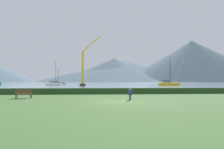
# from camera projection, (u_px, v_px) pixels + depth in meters

# --- Properties ---
(ground_plane) EXTENTS (1000.00, 1000.00, 0.00)m
(ground_plane) POSITION_uv_depth(u_px,v_px,m) (120.00, 102.00, 18.41)
(ground_plane) COLOR #3D602D
(harbor_water) EXTENTS (320.00, 246.00, 0.00)m
(harbor_water) POSITION_uv_depth(u_px,v_px,m) (99.00, 83.00, 154.95)
(harbor_water) COLOR #8499A8
(harbor_water) RESTS_ON ground_plane
(hedge_line) EXTENTS (80.00, 1.20, 0.81)m
(hedge_line) POSITION_uv_depth(u_px,v_px,m) (111.00, 91.00, 29.39)
(hedge_line) COLOR #284C23
(hedge_line) RESTS_ON ground_plane
(sailboat_slip_0) EXTENTS (7.94, 3.39, 10.26)m
(sailboat_slip_0) POSITION_uv_depth(u_px,v_px,m) (169.00, 83.00, 95.73)
(sailboat_slip_0) COLOR navy
(sailboat_slip_0) RESTS_ON harbor_water
(sailboat_slip_3) EXTENTS (8.90, 3.52, 11.00)m
(sailboat_slip_3) POSITION_uv_depth(u_px,v_px,m) (169.00, 84.00, 78.02)
(sailboat_slip_3) COLOR gold
(sailboat_slip_3) RESTS_ON harbor_water
(sailboat_slip_5) EXTENTS (7.27, 3.36, 9.43)m
(sailboat_slip_5) POSITION_uv_depth(u_px,v_px,m) (55.00, 84.00, 80.38)
(sailboat_slip_5) COLOR white
(sailboat_slip_5) RESTS_ON harbor_water
(sailboat_slip_6) EXTENTS (7.33, 2.25, 8.04)m
(sailboat_slip_6) POSITION_uv_depth(u_px,v_px,m) (57.00, 83.00, 96.67)
(sailboat_slip_6) COLOR black
(sailboat_slip_6) RESTS_ON harbor_water
(park_bench_near_path) EXTENTS (1.67, 0.49, 0.95)m
(park_bench_near_path) POSITION_uv_depth(u_px,v_px,m) (24.00, 93.00, 21.87)
(park_bench_near_path) COLOR brown
(park_bench_near_path) RESTS_ON ground_plane
(person_seated_viewer) EXTENTS (0.36, 0.57, 1.25)m
(person_seated_viewer) POSITION_uv_depth(u_px,v_px,m) (130.00, 93.00, 20.17)
(person_seated_viewer) COLOR #2D3347
(person_seated_viewer) RESTS_ON ground_plane
(dock_crane) EXTENTS (7.29, 2.00, 18.04)m
(dock_crane) POSITION_uv_depth(u_px,v_px,m) (84.00, 70.00, 73.19)
(dock_crane) COLOR #333338
(dock_crane) RESTS_ON ground_plane
(distant_hill_west_ridge) EXTENTS (217.02, 217.02, 45.24)m
(distant_hill_west_ridge) POSITION_uv_depth(u_px,v_px,m) (114.00, 70.00, 396.53)
(distant_hill_west_ridge) COLOR #4C6070
(distant_hill_west_ridge) RESTS_ON ground_plane
(distant_hill_central_peak) EXTENTS (352.51, 352.51, 42.56)m
(distant_hill_central_peak) POSITION_uv_depth(u_px,v_px,m) (126.00, 71.00, 421.80)
(distant_hill_central_peak) COLOR #425666
(distant_hill_central_peak) RESTS_ON ground_plane
(distant_hill_far_shoulder) EXTENTS (236.72, 236.72, 69.09)m
(distant_hill_far_shoulder) POSITION_uv_depth(u_px,v_px,m) (192.00, 61.00, 343.77)
(distant_hill_far_shoulder) COLOR #4C6070
(distant_hill_far_shoulder) RESTS_ON ground_plane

